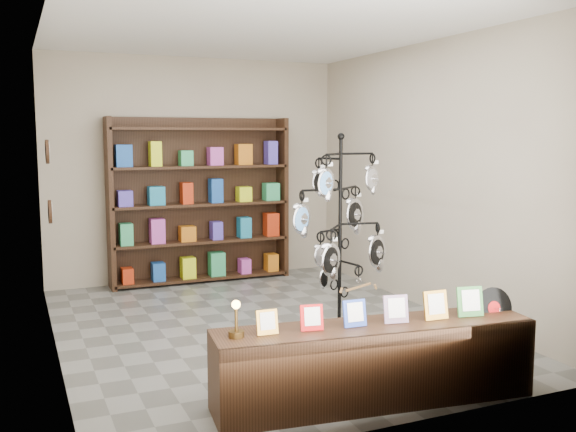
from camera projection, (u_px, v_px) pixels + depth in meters
name	position (u px, v px, depth m)	size (l,w,h in m)	color
ground	(262.00, 326.00, 6.63)	(5.00, 5.00, 0.00)	slate
room_envelope	(261.00, 147.00, 6.40)	(5.00, 5.00, 5.00)	#ADA38B
display_tree	(340.00, 225.00, 5.88)	(1.06, 1.06, 1.98)	black
front_shelf	(375.00, 363.00, 4.71)	(2.43, 0.77, 0.85)	black
back_shelving	(200.00, 206.00, 8.59)	(2.42, 0.36, 2.20)	black
wall_clocks	(49.00, 182.00, 6.40)	(0.03, 0.24, 0.84)	black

